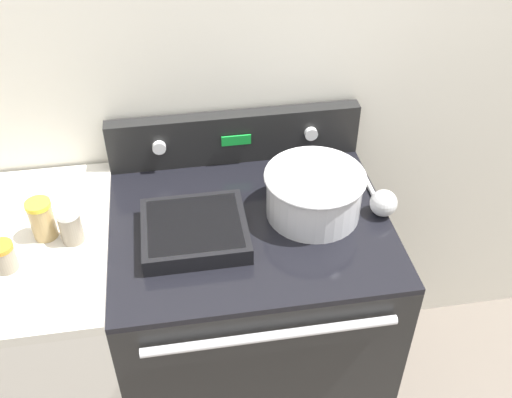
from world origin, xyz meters
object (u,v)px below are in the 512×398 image
Objects in this scene: spice_jar_white_cap at (70,226)px; spice_jar_orange_cap at (4,257)px; ladle at (382,202)px; spice_jar_yellow_cap at (42,219)px; mixing_bowl at (314,191)px; casserole_dish at (195,230)px.

spice_jar_orange_cap is (-0.16, -0.08, -0.01)m from spice_jar_white_cap.
ladle is at bearing 4.20° from spice_jar_orange_cap.
spice_jar_yellow_cap reaches higher than spice_jar_orange_cap.
ladle is 3.30× the size of spice_jar_orange_cap.
spice_jar_white_cap is (-0.84, 0.01, 0.03)m from ladle.
mixing_bowl reaches higher than spice_jar_orange_cap.
mixing_bowl reaches higher than casserole_dish.
ladle is 0.84m from spice_jar_white_cap.
spice_jar_white_cap is at bearing -178.22° from mixing_bowl.
spice_jar_white_cap reaches higher than casserole_dish.
mixing_bowl is 0.73m from spice_jar_yellow_cap.
ladle is at bearing -0.38° from spice_jar_white_cap.
spice_jar_orange_cap is (-1.00, -0.07, 0.02)m from ladle.
spice_jar_white_cap reaches higher than ladle.
mixing_bowl is 0.65m from spice_jar_white_cap.
spice_jar_yellow_cap is at bearing 177.85° from ladle.
spice_jar_orange_cap is at bearing -153.25° from spice_jar_white_cap.
casserole_dish is 0.48m from spice_jar_orange_cap.
ladle is at bearing -2.15° from spice_jar_yellow_cap.
spice_jar_white_cap is at bearing 179.62° from ladle.
mixing_bowl reaches higher than spice_jar_white_cap.
spice_jar_white_cap is (-0.65, -0.02, -0.01)m from mixing_bowl.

